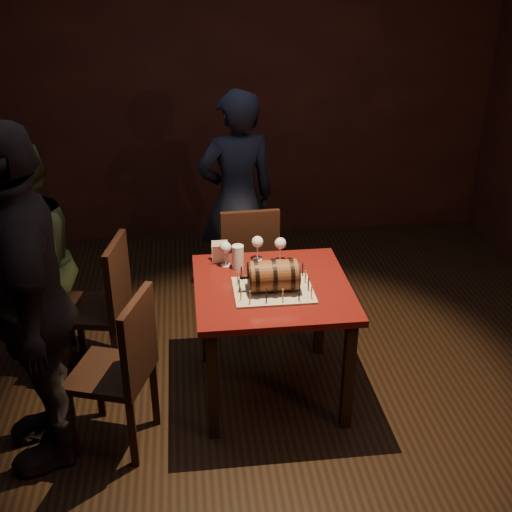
% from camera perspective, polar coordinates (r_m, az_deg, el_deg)
% --- Properties ---
extents(room_shell, '(5.04, 5.04, 2.80)m').
position_cam_1_polar(room_shell, '(3.38, -0.86, 6.44)').
color(room_shell, black).
rests_on(room_shell, ground).
extents(pub_table, '(0.90, 0.90, 0.75)m').
position_cam_1_polar(pub_table, '(3.77, 1.44, -4.07)').
color(pub_table, '#450C0B').
rests_on(pub_table, ground).
extents(cake_board, '(0.45, 0.35, 0.01)m').
position_cam_1_polar(cake_board, '(3.65, 1.54, -3.06)').
color(cake_board, '#A99E88').
rests_on(cake_board, pub_table).
extents(barrel_cake, '(0.33, 0.19, 0.19)m').
position_cam_1_polar(barrel_cake, '(3.61, 1.55, -1.75)').
color(barrel_cake, brown).
rests_on(barrel_cake, cake_board).
extents(birthday_candles, '(0.40, 0.30, 0.09)m').
position_cam_1_polar(birthday_candles, '(3.63, 1.56, -2.41)').
color(birthday_candles, '#D4C07F').
rests_on(birthday_candles, cake_board).
extents(wine_glass_left, '(0.07, 0.07, 0.16)m').
position_cam_1_polar(wine_glass_left, '(3.89, -2.74, 0.68)').
color(wine_glass_left, silver).
rests_on(wine_glass_left, pub_table).
extents(wine_glass_mid, '(0.07, 0.07, 0.16)m').
position_cam_1_polar(wine_glass_mid, '(3.96, 0.13, 1.17)').
color(wine_glass_mid, silver).
rests_on(wine_glass_mid, pub_table).
extents(wine_glass_right, '(0.07, 0.07, 0.16)m').
position_cam_1_polar(wine_glass_right, '(3.94, 2.18, 1.04)').
color(wine_glass_right, silver).
rests_on(wine_glass_right, pub_table).
extents(pint_of_ale, '(0.07, 0.07, 0.15)m').
position_cam_1_polar(pint_of_ale, '(3.88, -1.62, -0.14)').
color(pint_of_ale, silver).
rests_on(pint_of_ale, pub_table).
extents(menu_card, '(0.10, 0.05, 0.13)m').
position_cam_1_polar(menu_card, '(3.95, -3.20, 0.26)').
color(menu_card, white).
rests_on(menu_card, pub_table).
extents(chair_back, '(0.42, 0.42, 0.93)m').
position_cam_1_polar(chair_back, '(4.52, -0.71, -0.32)').
color(chair_back, black).
rests_on(chair_back, ground).
extents(chair_left_rear, '(0.47, 0.47, 0.93)m').
position_cam_1_polar(chair_left_rear, '(4.12, -13.31, -3.90)').
color(chair_left_rear, black).
rests_on(chair_left_rear, ground).
extents(chair_left_front, '(0.51, 0.51, 0.93)m').
position_cam_1_polar(chair_left_front, '(3.52, -11.69, -9.42)').
color(chair_left_front, black).
rests_on(chair_left_front, ground).
extents(person_back, '(0.67, 0.51, 1.63)m').
position_cam_1_polar(person_back, '(4.79, -1.72, 5.09)').
color(person_back, black).
rests_on(person_back, ground).
extents(person_left_rear, '(0.65, 0.80, 1.53)m').
position_cam_1_polar(person_left_rear, '(4.14, -19.62, -0.85)').
color(person_left_rear, '#384321').
rests_on(person_left_rear, ground).
extents(person_left_front, '(0.68, 1.16, 1.86)m').
position_cam_1_polar(person_left_front, '(3.38, -19.50, -3.93)').
color(person_left_front, black).
rests_on(person_left_front, ground).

